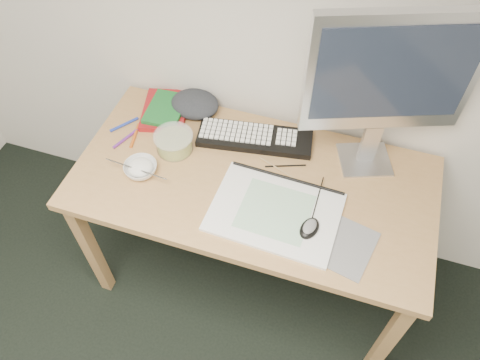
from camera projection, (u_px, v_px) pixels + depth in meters
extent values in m
plane|color=silver|center=(310.00, 4.00, 1.58)|extent=(3.60, 0.00, 3.60)
cube|color=tan|center=(91.00, 249.00, 2.07)|extent=(0.05, 0.05, 0.71)
cube|color=tan|center=(387.00, 340.00, 1.82)|extent=(0.05, 0.05, 0.71)
cube|color=tan|center=(148.00, 153.00, 2.42)|extent=(0.05, 0.05, 0.71)
cube|color=tan|center=(404.00, 217.00, 2.17)|extent=(0.05, 0.05, 0.71)
cube|color=tan|center=(253.00, 183.00, 1.83)|extent=(1.40, 0.70, 0.03)
cube|color=slate|center=(337.00, 242.00, 1.64)|extent=(0.28, 0.27, 0.00)
cube|color=silver|center=(275.00, 212.00, 1.71)|extent=(0.48, 0.35, 0.01)
cube|color=black|center=(255.00, 138.00, 1.93)|extent=(0.49, 0.22, 0.03)
cube|color=silver|center=(364.00, 160.00, 1.87)|extent=(0.25, 0.24, 0.01)
cube|color=silver|center=(369.00, 144.00, 1.80)|extent=(0.07, 0.04, 0.19)
cube|color=silver|center=(392.00, 74.00, 1.53)|extent=(0.55, 0.24, 0.46)
cube|color=black|center=(393.00, 71.00, 1.52)|extent=(0.49, 0.19, 0.36)
ellipsoid|color=black|center=(310.00, 227.00, 1.65)|extent=(0.08, 0.11, 0.03)
imported|color=white|center=(141.00, 169.00, 1.82)|extent=(0.16, 0.16, 0.04)
cylinder|color=silver|center=(136.00, 169.00, 1.79)|extent=(0.26, 0.04, 0.02)
cylinder|color=gold|center=(174.00, 142.00, 1.88)|extent=(0.19, 0.19, 0.08)
cube|color=maroon|center=(165.00, 110.00, 2.03)|extent=(0.24, 0.29, 0.02)
cube|color=#196529|center=(166.00, 109.00, 2.01)|extent=(0.16, 0.21, 0.02)
ellipsoid|color=#282A30|center=(195.00, 104.00, 2.02)|extent=(0.19, 0.16, 0.07)
cylinder|color=pink|center=(258.00, 176.00, 1.82)|extent=(0.19, 0.03, 0.01)
cylinder|color=tan|center=(277.00, 168.00, 1.84)|extent=(0.17, 0.07, 0.01)
cylinder|color=black|center=(285.00, 166.00, 1.85)|extent=(0.15, 0.06, 0.01)
cylinder|color=#1F36A8|center=(124.00, 124.00, 1.99)|extent=(0.09, 0.11, 0.01)
cylinder|color=#C95A17|center=(135.00, 135.00, 1.95)|extent=(0.04, 0.13, 0.01)
cylinder|color=#632588|center=(126.00, 139.00, 1.94)|extent=(0.06, 0.13, 0.01)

